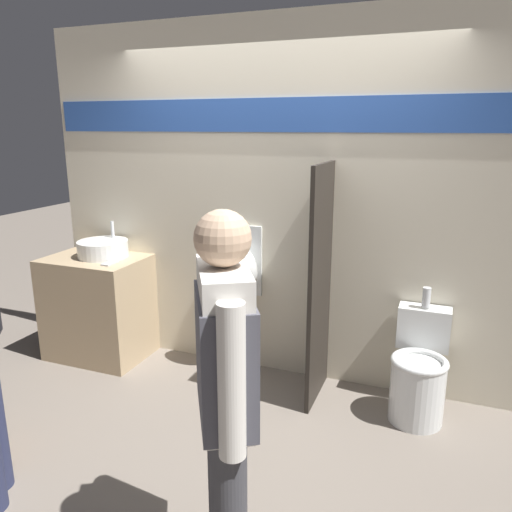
{
  "coord_description": "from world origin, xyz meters",
  "views": [
    {
      "loc": [
        1.21,
        -2.95,
        1.93
      ],
      "look_at": [
        0.0,
        0.17,
        1.05
      ],
      "focal_mm": 35.0,
      "sensor_mm": 36.0,
      "label": 1
    }
  ],
  "objects": [
    {
      "name": "sink_basin",
      "position": [
        -1.43,
        0.34,
        0.94
      ],
      "size": [
        0.41,
        0.41,
        0.27
      ],
      "color": "silver",
      "rests_on": "sink_counter"
    },
    {
      "name": "ground_plane",
      "position": [
        0.0,
        0.0,
        0.0
      ],
      "size": [
        16.0,
        16.0,
        0.0
      ],
      "primitive_type": "plane",
      "color": "#70665B"
    },
    {
      "name": "person_in_vest",
      "position": [
        0.46,
        -1.34,
        0.95
      ],
      "size": [
        0.4,
        0.51,
        1.64
      ],
      "rotation": [
        0.0,
        0.0,
        2.1
      ],
      "color": "#3D3D42",
      "rests_on": "ground_plane"
    },
    {
      "name": "toilet",
      "position": [
        1.13,
        0.27,
        0.31
      ],
      "size": [
        0.37,
        0.53,
        0.86
      ],
      "color": "silver",
      "rests_on": "ground_plane"
    },
    {
      "name": "divider_near_counter",
      "position": [
        0.43,
        0.29,
        0.85
      ],
      "size": [
        0.03,
        0.55,
        1.69
      ],
      "color": "#28231E",
      "rests_on": "ground_plane"
    },
    {
      "name": "sink_counter",
      "position": [
        -1.48,
        0.28,
        0.43
      ],
      "size": [
        0.81,
        0.58,
        0.87
      ],
      "color": "tan",
      "rests_on": "ground_plane"
    },
    {
      "name": "display_wall",
      "position": [
        0.0,
        0.6,
        1.36
      ],
      "size": [
        3.87,
        0.07,
        2.7
      ],
      "color": "beige",
      "rests_on": "ground_plane"
    },
    {
      "name": "urinal_near_counter",
      "position": [
        -0.27,
        0.44,
        0.83
      ],
      "size": [
        0.36,
        0.27,
        1.23
      ],
      "color": "silver",
      "rests_on": "ground_plane"
    },
    {
      "name": "cell_phone",
      "position": [
        -1.24,
        0.17,
        0.88
      ],
      "size": [
        0.07,
        0.14,
        0.01
      ],
      "color": "#B7B7BC",
      "rests_on": "sink_counter"
    }
  ]
}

